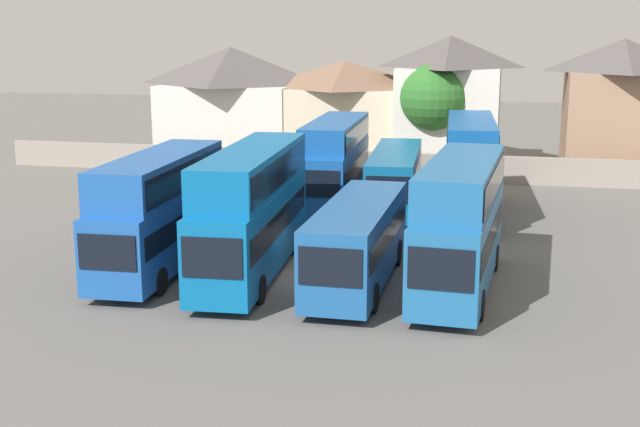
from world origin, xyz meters
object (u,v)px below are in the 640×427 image
bus_1 (160,206)px  tree_left_of_lot (433,98)px  bus_4 (460,218)px  bus_8 (470,162)px  bus_2 (252,205)px  bus_6 (335,158)px  house_terrace_right (449,101)px  house_terrace_far_right (620,105)px  house_terrace_left (232,102)px  bus_5 (270,171)px  bus_3 (358,239)px  bus_7 (395,176)px  house_terrace_centre (345,111)px

bus_1 → tree_left_of_lot: tree_left_of_lot is taller
bus_4 → bus_8: bus_8 is taller
bus_2 → bus_6: size_ratio=1.11×
bus_6 → house_terrace_right: bearing=158.6°
bus_4 → bus_6: (-7.93, 14.42, -0.09)m
house_terrace_far_right → tree_left_of_lot: house_terrace_far_right is taller
house_terrace_left → bus_4: bearing=-57.6°
bus_2 → bus_5: size_ratio=1.01×
bus_8 → bus_3: bearing=-18.5°
bus_6 → bus_7: (3.46, -0.14, -0.88)m
bus_3 → bus_7: bus_7 is taller
bus_4 → bus_7: bearing=-159.5°
bus_1 → house_terrace_left: house_terrace_left is taller
bus_4 → bus_2: bearing=-89.1°
bus_5 → tree_left_of_lot: tree_left_of_lot is taller
bus_7 → house_terrace_centre: size_ratio=1.15×
bus_3 → house_terrace_centre: bearing=-167.8°
bus_3 → house_terrace_left: bearing=-153.2°
bus_1 → house_terrace_far_right: size_ratio=1.13×
bus_6 → house_terrace_left: bearing=-147.3°
house_terrace_centre → tree_left_of_lot: 8.37m
bus_5 → house_terrace_far_right: (20.81, 15.79, 2.81)m
bus_8 → bus_1: bearing=-45.4°
bus_1 → bus_2: 3.97m
bus_3 → bus_6: bus_6 is taller
bus_4 → house_terrace_right: 30.02m
tree_left_of_lot → house_terrace_centre: bearing=148.5°
bus_7 → house_terrace_left: 22.69m
bus_4 → house_terrace_far_right: (9.08, 29.92, 1.88)m
bus_1 → bus_6: bus_6 is taller
house_terrace_far_right → bus_5: bearing=-142.8°
bus_3 → tree_left_of_lot: (0.39, 26.69, 3.43)m
bus_8 → house_terrace_far_right: house_terrace_far_right is taller
bus_4 → house_terrace_centre: size_ratio=1.08×
bus_7 → bus_8: bearing=78.0°
bus_3 → bus_6: (-3.97, 14.64, 0.89)m
bus_1 → house_terrace_right: (9.73, 29.79, 2.07)m
bus_7 → house_terrace_far_right: house_terrace_far_right is taller
bus_3 → house_terrace_right: 30.23m
bus_6 → tree_left_of_lot: size_ratio=1.41×
bus_7 → house_terrace_left: (-15.17, 16.69, 2.49)m
bus_7 → house_terrace_left: house_terrace_left is taller
bus_3 → bus_8: bearing=165.5°
bus_3 → house_terrace_right: house_terrace_right is taller
bus_4 → house_terrace_centre: bearing=-157.8°
tree_left_of_lot → bus_2: bearing=-100.6°
bus_2 → house_terrace_far_right: house_terrace_far_right is taller
bus_1 → house_terrace_centre: bearing=174.0°
bus_5 → house_terrace_left: (-7.91, 16.84, 2.46)m
house_terrace_left → house_terrace_centre: size_ratio=1.09×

